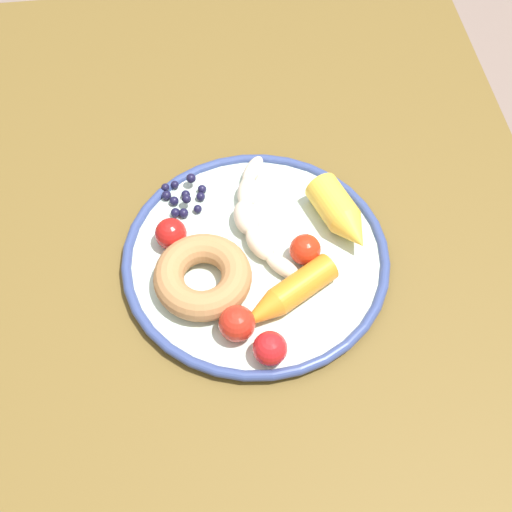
{
  "coord_description": "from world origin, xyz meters",
  "views": [
    {
      "loc": [
        0.4,
        -0.05,
        1.41
      ],
      "look_at": [
        -0.03,
        0.0,
        0.75
      ],
      "focal_mm": 47.16,
      "sensor_mm": 36.0,
      "label": 1
    }
  ],
  "objects_px": {
    "banana": "(254,217)",
    "donut": "(203,276)",
    "dining_table": "(259,324)",
    "carrot_yellow": "(341,215)",
    "tomato_near": "(305,250)",
    "blueberry_pile": "(183,197)",
    "tomato_mid": "(274,348)",
    "tomato_extra": "(237,324)",
    "carrot_orange": "(285,296)",
    "plate": "(256,257)",
    "tomato_far": "(171,234)"
  },
  "relations": [
    {
      "from": "banana",
      "to": "donut",
      "type": "xyz_separation_m",
      "value": [
        0.08,
        -0.07,
        0.0
      ]
    },
    {
      "from": "dining_table",
      "to": "carrot_yellow",
      "type": "bearing_deg",
      "value": 121.24
    },
    {
      "from": "donut",
      "to": "tomato_near",
      "type": "relative_size",
      "value": 3.05
    },
    {
      "from": "donut",
      "to": "blueberry_pile",
      "type": "relative_size",
      "value": 1.9
    },
    {
      "from": "tomato_mid",
      "to": "tomato_extra",
      "type": "distance_m",
      "value": 0.05
    },
    {
      "from": "dining_table",
      "to": "tomato_mid",
      "type": "bearing_deg",
      "value": 2.29
    },
    {
      "from": "tomato_near",
      "to": "tomato_extra",
      "type": "height_order",
      "value": "tomato_extra"
    },
    {
      "from": "carrot_orange",
      "to": "tomato_extra",
      "type": "xyz_separation_m",
      "value": [
        0.03,
        -0.06,
        0.0
      ]
    },
    {
      "from": "carrot_yellow",
      "to": "blueberry_pile",
      "type": "bearing_deg",
      "value": -108.06
    },
    {
      "from": "banana",
      "to": "plate",
      "type": "bearing_deg",
      "value": -4.03
    },
    {
      "from": "carrot_orange",
      "to": "plate",
      "type": "bearing_deg",
      "value": -159.84
    },
    {
      "from": "plate",
      "to": "donut",
      "type": "relative_size",
      "value": 2.83
    },
    {
      "from": "carrot_yellow",
      "to": "blueberry_pile",
      "type": "height_order",
      "value": "carrot_yellow"
    },
    {
      "from": "dining_table",
      "to": "carrot_yellow",
      "type": "height_order",
      "value": "carrot_yellow"
    },
    {
      "from": "dining_table",
      "to": "donut",
      "type": "xyz_separation_m",
      "value": [
        -0.0,
        -0.06,
        0.13
      ]
    },
    {
      "from": "carrot_yellow",
      "to": "tomato_near",
      "type": "xyz_separation_m",
      "value": [
        0.04,
        -0.05,
        -0.0
      ]
    },
    {
      "from": "tomato_mid",
      "to": "carrot_orange",
      "type": "bearing_deg",
      "value": 161.12
    },
    {
      "from": "carrot_orange",
      "to": "tomato_extra",
      "type": "distance_m",
      "value": 0.06
    },
    {
      "from": "tomato_mid",
      "to": "blueberry_pile",
      "type": "bearing_deg",
      "value": -159.48
    },
    {
      "from": "banana",
      "to": "tomato_near",
      "type": "xyz_separation_m",
      "value": [
        0.06,
        0.05,
        0.01
      ]
    },
    {
      "from": "carrot_yellow",
      "to": "donut",
      "type": "xyz_separation_m",
      "value": [
        0.06,
        -0.17,
        -0.0
      ]
    },
    {
      "from": "donut",
      "to": "tomato_extra",
      "type": "bearing_deg",
      "value": 25.98
    },
    {
      "from": "plate",
      "to": "banana",
      "type": "height_order",
      "value": "banana"
    },
    {
      "from": "carrot_orange",
      "to": "carrot_yellow",
      "type": "distance_m",
      "value": 0.13
    },
    {
      "from": "tomato_far",
      "to": "banana",
      "type": "bearing_deg",
      "value": 99.52
    },
    {
      "from": "plate",
      "to": "tomato_near",
      "type": "relative_size",
      "value": 8.64
    },
    {
      "from": "carrot_yellow",
      "to": "tomato_mid",
      "type": "height_order",
      "value": "carrot_yellow"
    },
    {
      "from": "plate",
      "to": "tomato_near",
      "type": "height_order",
      "value": "tomato_near"
    },
    {
      "from": "dining_table",
      "to": "carrot_orange",
      "type": "xyz_separation_m",
      "value": [
        0.04,
        0.02,
        0.13
      ]
    },
    {
      "from": "plate",
      "to": "tomato_extra",
      "type": "xyz_separation_m",
      "value": [
        0.1,
        -0.03,
        0.02
      ]
    },
    {
      "from": "carrot_orange",
      "to": "tomato_near",
      "type": "xyz_separation_m",
      "value": [
        -0.06,
        0.03,
        0.0
      ]
    },
    {
      "from": "plate",
      "to": "blueberry_pile",
      "type": "distance_m",
      "value": 0.12
    },
    {
      "from": "carrot_orange",
      "to": "donut",
      "type": "xyz_separation_m",
      "value": [
        -0.04,
        -0.09,
        0.0
      ]
    },
    {
      "from": "tomato_near",
      "to": "tomato_far",
      "type": "bearing_deg",
      "value": -104.76
    },
    {
      "from": "donut",
      "to": "blueberry_pile",
      "type": "bearing_deg",
      "value": -172.89
    },
    {
      "from": "carrot_orange",
      "to": "tomato_far",
      "type": "bearing_deg",
      "value": -128.84
    },
    {
      "from": "carrot_yellow",
      "to": "tomato_near",
      "type": "bearing_deg",
      "value": -49.8
    },
    {
      "from": "plate",
      "to": "carrot_orange",
      "type": "relative_size",
      "value": 2.49
    },
    {
      "from": "donut",
      "to": "tomato_far",
      "type": "height_order",
      "value": "tomato_far"
    },
    {
      "from": "dining_table",
      "to": "plate",
      "type": "xyz_separation_m",
      "value": [
        -0.03,
        0.0,
        0.11
      ]
    },
    {
      "from": "banana",
      "to": "carrot_yellow",
      "type": "xyz_separation_m",
      "value": [
        0.01,
        0.1,
        0.01
      ]
    },
    {
      "from": "carrot_orange",
      "to": "tomato_mid",
      "type": "xyz_separation_m",
      "value": [
        0.06,
        -0.02,
        0.0
      ]
    },
    {
      "from": "donut",
      "to": "tomato_near",
      "type": "distance_m",
      "value": 0.12
    },
    {
      "from": "plate",
      "to": "tomato_far",
      "type": "bearing_deg",
      "value": -107.45
    },
    {
      "from": "plate",
      "to": "carrot_yellow",
      "type": "relative_size",
      "value": 2.89
    },
    {
      "from": "carrot_orange",
      "to": "carrot_yellow",
      "type": "xyz_separation_m",
      "value": [
        -0.1,
        0.08,
        0.0
      ]
    },
    {
      "from": "tomato_extra",
      "to": "donut",
      "type": "bearing_deg",
      "value": -154.02
    },
    {
      "from": "tomato_extra",
      "to": "dining_table",
      "type": "bearing_deg",
      "value": 154.06
    },
    {
      "from": "dining_table",
      "to": "tomato_near",
      "type": "relative_size",
      "value": 31.12
    },
    {
      "from": "tomato_far",
      "to": "dining_table",
      "type": "bearing_deg",
      "value": 57.09
    }
  ]
}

